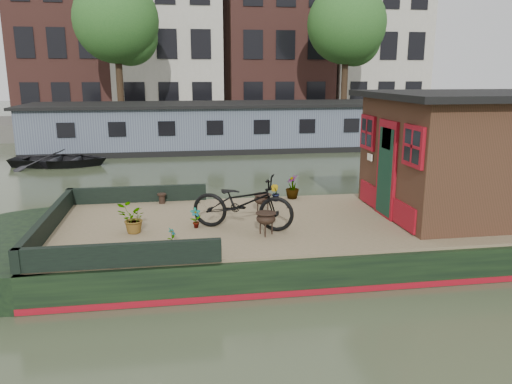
{
  "coord_description": "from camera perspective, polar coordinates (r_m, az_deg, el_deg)",
  "views": [
    {
      "loc": [
        -3.6,
        -9.04,
        3.42
      ],
      "look_at": [
        -2.08,
        0.5,
        1.12
      ],
      "focal_mm": 35.0,
      "sensor_mm": 36.0,
      "label": 1
    }
  ],
  "objects": [
    {
      "name": "ground",
      "position": [
        10.32,
        12.0,
        -6.26
      ],
      "size": [
        120.0,
        120.0,
        0.0
      ],
      "primitive_type": "plane",
      "color": "#2E3924",
      "rests_on": "ground"
    },
    {
      "name": "houseboat_hull",
      "position": [
        9.84,
        4.79,
        -5.3
      ],
      "size": [
        14.01,
        4.02,
        0.6
      ],
      "color": "black",
      "rests_on": "ground"
    },
    {
      "name": "houseboat_deck",
      "position": [
        10.13,
        12.17,
        -2.93
      ],
      "size": [
        11.8,
        3.8,
        0.05
      ],
      "primitive_type": "cube",
      "color": "#806A4F",
      "rests_on": "houseboat_hull"
    },
    {
      "name": "bow_bulwark",
      "position": [
        9.52,
        -17.58,
        -3.06
      ],
      "size": [
        3.0,
        4.0,
        0.35
      ],
      "color": "black",
      "rests_on": "houseboat_deck"
    },
    {
      "name": "cabin",
      "position": [
        10.85,
        23.37,
        4.13
      ],
      "size": [
        4.0,
        3.5,
        2.42
      ],
      "color": "#322113",
      "rests_on": "houseboat_deck"
    },
    {
      "name": "bicycle",
      "position": [
        9.03,
        -1.53,
        -1.2
      ],
      "size": [
        1.99,
        1.3,
        0.99
      ],
      "primitive_type": "imported",
      "rotation": [
        0.0,
        0.0,
        1.19
      ],
      "color": "black",
      "rests_on": "houseboat_deck"
    },
    {
      "name": "potted_plant_a",
      "position": [
        9.22,
        -6.92,
        -2.96
      ],
      "size": [
        0.22,
        0.17,
        0.38
      ],
      "primitive_type": "imported",
      "rotation": [
        0.0,
        0.0,
        0.18
      ],
      "color": "maroon",
      "rests_on": "houseboat_deck"
    },
    {
      "name": "potted_plant_b",
      "position": [
        11.09,
        2.18,
        -0.1
      ],
      "size": [
        0.26,
        0.26,
        0.37
      ],
      "primitive_type": "imported",
      "rotation": [
        0.0,
        0.0,
        2.35
      ],
      "color": "maroon",
      "rests_on": "houseboat_deck"
    },
    {
      "name": "potted_plant_c",
      "position": [
        9.09,
        -13.95,
        -2.98
      ],
      "size": [
        0.62,
        0.6,
        0.54
      ],
      "primitive_type": "imported",
      "rotation": [
        0.0,
        0.0,
        3.63
      ],
      "color": "#AD3632",
      "rests_on": "houseboat_deck"
    },
    {
      "name": "potted_plant_d",
      "position": [
        11.32,
        4.18,
        0.61
      ],
      "size": [
        0.31,
        0.31,
        0.54
      ],
      "primitive_type": "imported",
      "rotation": [
        0.0,
        0.0,
        4.75
      ],
      "color": "brown",
      "rests_on": "houseboat_deck"
    },
    {
      "name": "potted_plant_e",
      "position": [
        8.33,
        -9.58,
        -5.07
      ],
      "size": [
        0.17,
        0.2,
        0.31
      ],
      "primitive_type": "imported",
      "rotation": [
        0.0,
        0.0,
        1.17
      ],
      "color": "#99332D",
      "rests_on": "houseboat_deck"
    },
    {
      "name": "brazier_front",
      "position": [
        8.75,
        1.14,
        -3.65
      ],
      "size": [
        0.45,
        0.45,
        0.41
      ],
      "primitive_type": null,
      "rotation": [
        0.0,
        0.0,
        -0.21
      ],
      "color": "black",
      "rests_on": "houseboat_deck"
    },
    {
      "name": "brazier_rear",
      "position": [
        10.06,
        0.75,
        -1.38
      ],
      "size": [
        0.47,
        0.47,
        0.41
      ],
      "primitive_type": null,
      "rotation": [
        0.0,
        0.0,
        0.27
      ],
      "color": "black",
      "rests_on": "houseboat_deck"
    },
    {
      "name": "bollard_port",
      "position": [
        11.07,
        -10.71,
        -0.73
      ],
      "size": [
        0.2,
        0.2,
        0.22
      ],
      "primitive_type": "cylinder",
      "color": "black",
      "rests_on": "houseboat_deck"
    },
    {
      "name": "bollard_stbd",
      "position": [
        8.04,
        -15.96,
        -6.64
      ],
      "size": [
        0.15,
        0.15,
        0.18
      ],
      "primitive_type": "cylinder",
      "color": "black",
      "rests_on": "houseboat_deck"
    },
    {
      "name": "dinghy",
      "position": [
        20.34,
        -21.56,
        3.84
      ],
      "size": [
        3.89,
        3.02,
        0.74
      ],
      "primitive_type": "imported",
      "rotation": [
        0.0,
        0.0,
        1.43
      ],
      "color": "black",
      "rests_on": "ground"
    },
    {
      "name": "far_houseboat",
      "position": [
        23.45,
        -0.18,
        7.4
      ],
      "size": [
        20.4,
        4.4,
        2.11
      ],
      "color": "#515E6C",
      "rests_on": "ground"
    },
    {
      "name": "quay",
      "position": [
        29.91,
        -2.12,
        7.69
      ],
      "size": [
        60.0,
        6.0,
        0.9
      ],
      "primitive_type": "cube",
      "color": "#47443F",
      "rests_on": "ground"
    },
    {
      "name": "townhouse_row",
      "position": [
        37.01,
        -3.38,
        20.33
      ],
      "size": [
        27.25,
        8.0,
        16.5
      ],
      "color": "brown",
      "rests_on": "ground"
    },
    {
      "name": "tree_left",
      "position": [
        28.36,
        -15.36,
        17.95
      ],
      "size": [
        4.4,
        4.4,
        7.4
      ],
      "color": "#332316",
      "rests_on": "quay"
    },
    {
      "name": "tree_right",
      "position": [
        29.86,
        10.54,
        17.94
      ],
      "size": [
        4.4,
        4.4,
        7.4
      ],
      "color": "#332316",
      "rests_on": "quay"
    }
  ]
}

